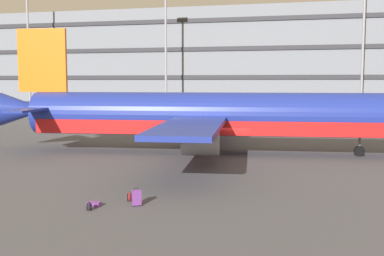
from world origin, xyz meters
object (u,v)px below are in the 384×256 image
(suitcase_large, at_px, (94,204))
(backpack_orange, at_px, (89,207))
(airliner, at_px, (210,116))
(backpack_scuffed, at_px, (130,197))
(suitcase_red, at_px, (137,198))

(suitcase_large, bearing_deg, backpack_orange, -80.34)
(airliner, height_order, backpack_scuffed, airliner)
(suitcase_red, height_order, backpack_orange, suitcase_red)
(airliner, distance_m, suitcase_red, 18.59)
(suitcase_large, xyz_separation_m, backpack_orange, (0.14, -0.79, 0.09))
(airliner, relative_size, suitcase_large, 52.93)
(suitcase_red, bearing_deg, airliner, 89.21)
(backpack_orange, bearing_deg, suitcase_large, 99.66)
(backpack_orange, bearing_deg, backpack_scuffed, 58.50)
(airliner, xyz_separation_m, suitcase_large, (-2.41, -18.92, -3.23))
(suitcase_large, relative_size, backpack_orange, 1.58)
(airliner, xyz_separation_m, backpack_orange, (-2.27, -19.71, -3.13))
(suitcase_large, bearing_deg, suitcase_red, 14.47)
(suitcase_large, relative_size, backpack_scuffed, 1.41)
(airliner, relative_size, suitcase_red, 42.36)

